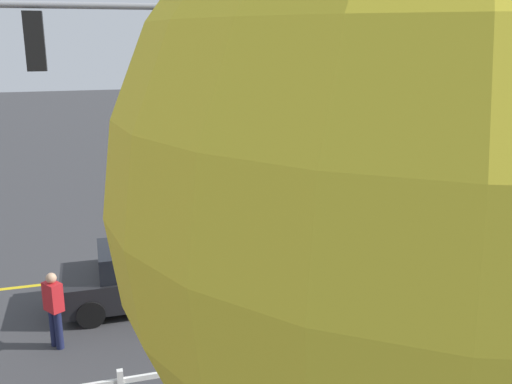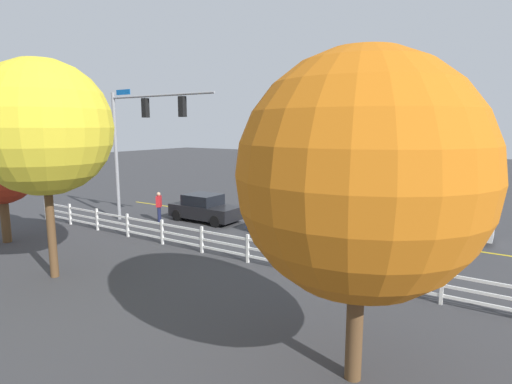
{
  "view_description": "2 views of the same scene",
  "coord_description": "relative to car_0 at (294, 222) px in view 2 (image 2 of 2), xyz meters",
  "views": [
    {
      "loc": [
        3.18,
        15.18,
        6.38
      ],
      "look_at": [
        -0.98,
        1.45,
        2.51
      ],
      "focal_mm": 40.35,
      "sensor_mm": 36.0,
      "label": 1
    },
    {
      "loc": [
        -12.94,
        19.56,
        5.34
      ],
      "look_at": [
        -0.43,
        0.25,
        1.66
      ],
      "focal_mm": 28.73,
      "sensor_mm": 36.0,
      "label": 2
    }
  ],
  "objects": [
    {
      "name": "tree_0",
      "position": [
        -6.61,
        9.9,
        3.74
      ],
      "size": [
        5.01,
        5.01,
        6.88
      ],
      "color": "brown",
      "rests_on": "ground_plane"
    },
    {
      "name": "lane_center_stripe",
      "position": [
        -0.3,
        -1.77,
        -0.63
      ],
      "size": [
        28.0,
        0.16,
        0.01
      ],
      "primitive_type": "cube",
      "color": "gold",
      "rests_on": "ground_plane"
    },
    {
      "name": "car_2",
      "position": [
        5.65,
        0.14,
        0.09
      ],
      "size": [
        4.17,
        1.97,
        1.53
      ],
      "rotation": [
        0.0,
        0.0,
        3.13
      ],
      "color": "black",
      "rests_on": "ground_plane"
    },
    {
      "name": "tree_2",
      "position": [
        4.48,
        9.92,
        4.66
      ],
      "size": [
        4.64,
        4.64,
        7.63
      ],
      "color": "brown",
      "rests_on": "ground_plane"
    },
    {
      "name": "signal_assembly",
      "position": [
        8.17,
        2.54,
        4.51
      ],
      "size": [
        7.31,
        0.38,
        7.33
      ],
      "color": "gray",
      "rests_on": "ground_plane"
    },
    {
      "name": "white_rail_fence",
      "position": [
        0.7,
        4.87,
        -0.03
      ],
      "size": [
        26.1,
        0.1,
        1.15
      ],
      "color": "white",
      "rests_on": "ground_plane"
    },
    {
      "name": "tree_1",
      "position": [
        10.62,
        8.55,
        2.76
      ],
      "size": [
        3.17,
        3.17,
        5.01
      ],
      "color": "brown",
      "rests_on": "ground_plane"
    },
    {
      "name": "car_1",
      "position": [
        -6.48,
        -3.43,
        0.03
      ],
      "size": [
        4.18,
        1.89,
        1.37
      ],
      "rotation": [
        0.0,
        0.0,
        6.29
      ],
      "color": "silver",
      "rests_on": "ground_plane"
    },
    {
      "name": "pedestrian",
      "position": [
        7.74,
        1.68,
        0.3
      ],
      "size": [
        0.44,
        0.48,
        1.69
      ],
      "rotation": [
        0.0,
        0.0,
        0.59
      ],
      "color": "#191E3F",
      "rests_on": "ground_plane"
    },
    {
      "name": "car_0",
      "position": [
        0.0,
        0.0,
        0.0
      ],
      "size": [
        4.72,
        2.07,
        1.3
      ],
      "rotation": [
        0.0,
        0.0,
        3.13
      ],
      "color": "navy",
      "rests_on": "ground_plane"
    },
    {
      "name": "ground_plane",
      "position": [
        3.7,
        -1.77,
        -0.63
      ],
      "size": [
        120.0,
        120.0,
        0.0
      ],
      "primitive_type": "plane",
      "color": "#38383A"
    }
  ]
}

